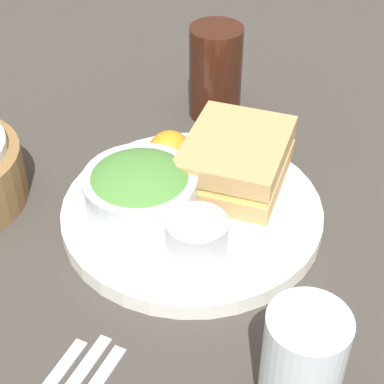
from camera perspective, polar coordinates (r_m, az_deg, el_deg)
name	(u,v)px	position (r m, az deg, el deg)	size (l,w,h in m)	color
ground_plane	(192,219)	(0.72, 0.00, -2.43)	(4.00, 4.00, 0.00)	#3D3833
plate	(192,213)	(0.72, 0.00, -1.84)	(0.29, 0.29, 0.02)	white
sandwich	(236,160)	(0.73, 3.91, 2.90)	(0.17, 0.15, 0.06)	tan
salad_bowl	(140,189)	(0.69, -4.61, 0.24)	(0.12, 0.12, 0.06)	silver
dressing_cup	(197,237)	(0.64, 0.44, -4.02)	(0.06, 0.06, 0.04)	#B7B7BC
orange_wedge	(170,152)	(0.75, -1.98, 3.53)	(0.05, 0.05, 0.05)	orange
drink_glass	(215,72)	(0.87, 2.10, 10.59)	(0.07, 0.07, 0.13)	#38190F
water_glass	(302,365)	(0.53, 9.76, -14.93)	(0.07, 0.07, 0.11)	silver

